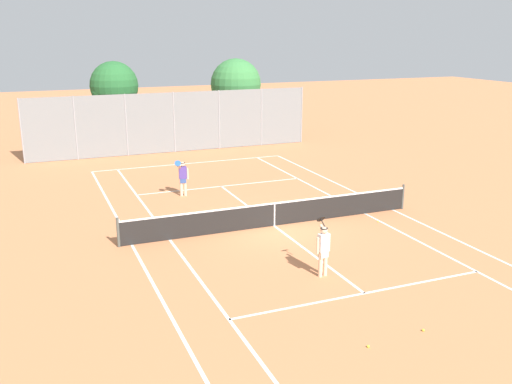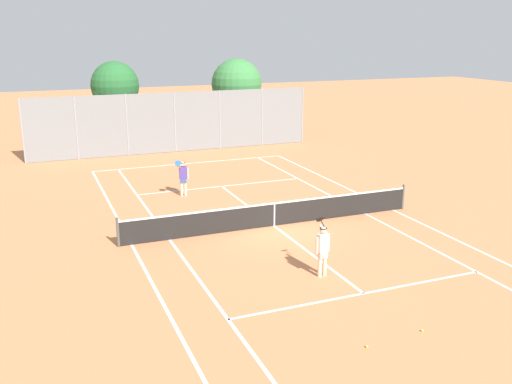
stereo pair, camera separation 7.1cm
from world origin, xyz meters
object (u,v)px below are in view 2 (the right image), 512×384
at_px(tennis_net, 274,214).
at_px(tree_behind_right, 237,86).
at_px(loose_tennis_ball_0, 422,330).
at_px(player_near_side, 323,248).
at_px(tree_behind_left, 114,87).
at_px(player_far_left, 183,176).
at_px(loose_tennis_ball_2, 378,222).
at_px(loose_tennis_ball_1, 367,347).

height_order(tennis_net, tree_behind_right, tree_behind_right).
height_order(tennis_net, loose_tennis_ball_0, tennis_net).
bearing_deg(tree_behind_right, loose_tennis_ball_0, -100.48).
bearing_deg(player_near_side, tree_behind_left, 96.13).
height_order(tree_behind_left, tree_behind_right, tree_behind_right).
relative_size(player_far_left, loose_tennis_ball_2, 26.88).
height_order(player_far_left, loose_tennis_ball_2, player_far_left).
bearing_deg(player_near_side, loose_tennis_ball_2, 39.45).
relative_size(player_near_side, loose_tennis_ball_2, 26.88).
xyz_separation_m(loose_tennis_ball_0, loose_tennis_ball_2, (3.81, 7.69, 0.00)).
relative_size(tennis_net, loose_tennis_ball_2, 181.82).
xyz_separation_m(loose_tennis_ball_1, tree_behind_right, (6.75, 27.39, 3.66)).
bearing_deg(loose_tennis_ball_1, loose_tennis_ball_2, 54.82).
bearing_deg(player_far_left, tree_behind_right, 60.37).
relative_size(loose_tennis_ball_0, loose_tennis_ball_2, 1.00).
xyz_separation_m(player_far_left, loose_tennis_ball_0, (2.34, -14.26, -0.89)).
distance_m(player_near_side, loose_tennis_ball_0, 4.12).
relative_size(loose_tennis_ball_1, tree_behind_left, 0.01).
relative_size(player_far_left, loose_tennis_ball_0, 26.88).
xyz_separation_m(player_near_side, loose_tennis_ball_0, (0.72, -3.96, -0.89)).
relative_size(player_far_left, loose_tennis_ball_1, 26.88).
relative_size(tennis_net, tree_behind_left, 2.19).
height_order(player_far_left, tree_behind_left, tree_behind_left).
distance_m(loose_tennis_ball_2, tree_behind_right, 19.94).
xyz_separation_m(loose_tennis_ball_2, tree_behind_left, (-7.08, 20.07, 3.82)).
bearing_deg(player_near_side, loose_tennis_ball_0, -79.69).
distance_m(loose_tennis_ball_0, tree_behind_right, 27.96).
bearing_deg(loose_tennis_ball_2, loose_tennis_ball_0, -116.35).
distance_m(loose_tennis_ball_1, loose_tennis_ball_2, 9.57).
bearing_deg(loose_tennis_ball_2, player_far_left, 133.08).
height_order(player_near_side, loose_tennis_ball_2, player_near_side).
height_order(loose_tennis_ball_1, tree_behind_right, tree_behind_right).
bearing_deg(loose_tennis_ball_0, tennis_net, 91.24).
bearing_deg(tree_behind_left, player_near_side, -83.87).
bearing_deg(tree_behind_left, loose_tennis_ball_2, -70.56).
bearing_deg(tennis_net, loose_tennis_ball_2, -15.70).
height_order(loose_tennis_ball_0, loose_tennis_ball_1, same).
distance_m(player_far_left, loose_tennis_ball_0, 14.48).
distance_m(tennis_net, player_near_side, 4.90).
relative_size(loose_tennis_ball_1, tree_behind_right, 0.01).
height_order(tennis_net, player_far_left, player_far_left).
bearing_deg(tree_behind_left, player_far_left, -86.04).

